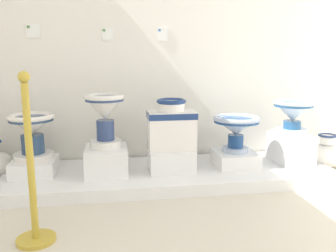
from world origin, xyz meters
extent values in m
cube|color=white|center=(1.70, 2.93, 1.51)|extent=(3.60, 0.06, 3.03)
cube|color=white|center=(1.70, 2.45, 0.05)|extent=(2.82, 0.86, 0.10)
cube|color=white|center=(0.55, 2.50, 0.16)|extent=(0.35, 0.36, 0.13)
cylinder|color=white|center=(0.55, 2.50, 0.25)|extent=(0.32, 0.32, 0.05)
cylinder|color=navy|center=(0.55, 2.50, 0.36)|extent=(0.18, 0.18, 0.16)
cone|color=white|center=(0.55, 2.50, 0.51)|extent=(0.35, 0.35, 0.15)
cylinder|color=navy|center=(0.55, 2.50, 0.56)|extent=(0.35, 0.35, 0.03)
torus|color=white|center=(0.55, 2.50, 0.58)|extent=(0.37, 0.37, 0.04)
cylinder|color=navy|center=(0.55, 2.50, 0.58)|extent=(0.25, 0.25, 0.01)
cube|color=white|center=(1.15, 2.42, 0.21)|extent=(0.35, 0.39, 0.22)
cylinder|color=white|center=(1.15, 2.42, 0.35)|extent=(0.26, 0.26, 0.06)
cylinder|color=navy|center=(1.15, 2.42, 0.47)|extent=(0.15, 0.15, 0.17)
cone|color=white|center=(1.15, 2.42, 0.65)|extent=(0.31, 0.31, 0.19)
cylinder|color=navy|center=(1.15, 2.42, 0.72)|extent=(0.31, 0.31, 0.03)
torus|color=white|center=(1.15, 2.42, 0.74)|extent=(0.33, 0.33, 0.04)
cylinder|color=navy|center=(1.15, 2.42, 0.74)|extent=(0.22, 0.22, 0.01)
cube|color=white|center=(1.70, 2.42, 0.19)|extent=(0.38, 0.29, 0.18)
cube|color=white|center=(1.70, 2.42, 0.45)|extent=(0.39, 0.24, 0.33)
cube|color=navy|center=(1.70, 2.42, 0.58)|extent=(0.40, 0.25, 0.05)
cylinder|color=white|center=(1.70, 2.42, 0.66)|extent=(0.22, 0.22, 0.08)
torus|color=navy|center=(1.70, 2.42, 0.70)|extent=(0.25, 0.25, 0.04)
cube|color=white|center=(2.29, 2.47, 0.16)|extent=(0.36, 0.37, 0.13)
cylinder|color=#A6B8D4|center=(2.29, 2.47, 0.25)|extent=(0.23, 0.23, 0.04)
cylinder|color=navy|center=(2.29, 2.47, 0.32)|extent=(0.14, 0.14, 0.11)
cone|color=#A6B8D4|center=(2.29, 2.47, 0.45)|extent=(0.41, 0.41, 0.15)
cylinder|color=navy|center=(2.29, 2.47, 0.51)|extent=(0.40, 0.40, 0.03)
torus|color=#A6B8D4|center=(2.29, 2.47, 0.53)|extent=(0.41, 0.41, 0.04)
cylinder|color=navy|center=(2.29, 2.47, 0.52)|extent=(0.28, 0.28, 0.01)
cube|color=white|center=(2.84, 2.50, 0.23)|extent=(0.30, 0.40, 0.26)
cylinder|color=silver|center=(2.84, 2.50, 0.39)|extent=(0.29, 0.29, 0.05)
cylinder|color=#275484|center=(2.84, 2.50, 0.45)|extent=(0.16, 0.16, 0.07)
cone|color=silver|center=(2.84, 2.50, 0.57)|extent=(0.35, 0.35, 0.17)
cylinder|color=#275484|center=(2.84, 2.50, 0.63)|extent=(0.34, 0.34, 0.03)
torus|color=silver|center=(2.84, 2.50, 0.65)|extent=(0.36, 0.36, 0.04)
cylinder|color=#275484|center=(2.84, 2.50, 0.65)|extent=(0.25, 0.25, 0.01)
cube|color=white|center=(0.54, 2.90, 1.29)|extent=(0.12, 0.01, 0.12)
cube|color=#5B9E4C|center=(0.50, 2.89, 1.32)|extent=(0.02, 0.01, 0.02)
cube|color=white|center=(1.19, 2.90, 1.27)|extent=(0.10, 0.01, 0.12)
cube|color=#5B9E4C|center=(1.16, 2.89, 1.30)|extent=(0.02, 0.01, 0.02)
cube|color=white|center=(1.69, 2.90, 1.27)|extent=(0.09, 0.01, 0.12)
cube|color=#386BAD|center=(1.66, 2.89, 1.31)|extent=(0.02, 0.01, 0.02)
cylinder|color=navy|center=(3.20, 2.48, 0.01)|extent=(0.14, 0.14, 0.03)
ellipsoid|color=white|center=(3.20, 2.48, 0.14)|extent=(0.30, 0.30, 0.23)
cylinder|color=white|center=(3.20, 2.48, 0.30)|extent=(0.13, 0.13, 0.08)
torus|color=navy|center=(3.20, 2.48, 0.34)|extent=(0.17, 0.17, 0.02)
cylinder|color=gold|center=(0.75, 1.53, 0.01)|extent=(0.22, 0.22, 0.02)
cylinder|color=gold|center=(0.75, 1.53, 0.47)|extent=(0.04, 0.04, 0.90)
sphere|color=gold|center=(0.75, 1.53, 0.95)|extent=(0.06, 0.06, 0.06)
camera|label=1|loc=(1.21, -0.46, 1.04)|focal=37.60mm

